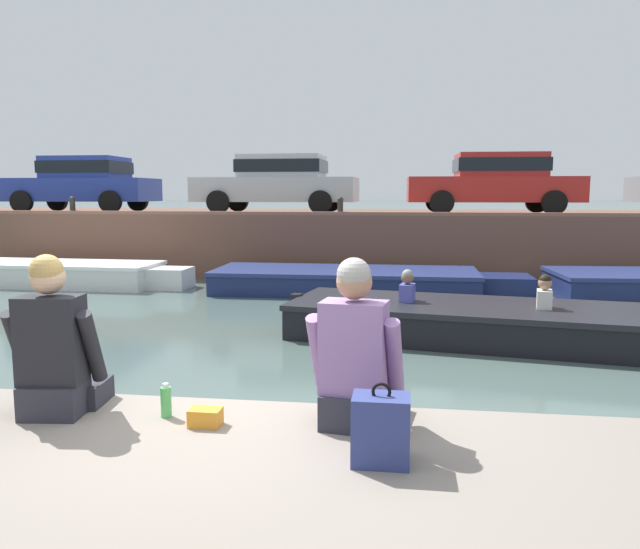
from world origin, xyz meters
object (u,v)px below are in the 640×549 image
object	(u,v)px
mooring_bollard_mid	(340,205)
person_seated_left	(56,353)
car_left_inner_silver	(279,181)
bottle_drink	(166,401)
boat_moored_central_navy	(358,281)
person_seated_right	(355,361)
mooring_bollard_west	(72,204)
motorboat_passing	(501,323)
car_leftmost_blue	(83,182)
boat_moored_west_white	(73,274)
backpack_on_ledge	(381,430)
car_centre_red	(495,181)

from	to	relation	value
mooring_bollard_mid	person_seated_left	bearing A→B (deg)	-92.22
car_left_inner_silver	bottle_drink	size ratio (longest dim) A/B	21.55
car_left_inner_silver	person_seated_left	size ratio (longest dim) A/B	4.55
bottle_drink	boat_moored_central_navy	bearing A→B (deg)	87.86
person_seated_right	mooring_bollard_west	bearing A→B (deg)	125.19
motorboat_passing	car_leftmost_blue	distance (m)	13.15
boat_moored_west_white	backpack_on_ledge	world-z (taller)	backpack_on_ledge
car_centre_red	backpack_on_ledge	size ratio (longest dim) A/B	10.76
person_seated_right	backpack_on_ledge	world-z (taller)	person_seated_right
boat_moored_west_white	car_centre_red	world-z (taller)	car_centre_red
person_seated_left	person_seated_right	size ratio (longest dim) A/B	1.00
bottle_drink	person_seated_right	bearing A→B (deg)	2.01
car_centre_red	person_seated_right	bearing A→B (deg)	-100.76
car_centre_red	backpack_on_ledge	world-z (taller)	car_centre_red
boat_moored_central_navy	person_seated_left	size ratio (longest dim) A/B	7.01
mooring_bollard_mid	car_centre_red	bearing A→B (deg)	21.98
car_centre_red	mooring_bollard_mid	bearing A→B (deg)	-158.02
boat_moored_west_white	backpack_on_ledge	distance (m)	12.93
motorboat_passing	mooring_bollard_west	size ratio (longest dim) A/B	15.44
motorboat_passing	mooring_bollard_mid	distance (m)	6.94
motorboat_passing	car_left_inner_silver	distance (m)	9.29
car_leftmost_blue	mooring_bollard_mid	size ratio (longest dim) A/B	9.26
motorboat_passing	car_centre_red	world-z (taller)	car_centre_red
backpack_on_ledge	person_seated_left	bearing A→B (deg)	167.51
mooring_bollard_west	car_centre_red	bearing A→B (deg)	8.18
car_left_inner_silver	person_seated_left	world-z (taller)	car_left_inner_silver
person_seated_left	person_seated_right	xyz separation A→B (m)	(1.78, 0.06, 0.00)
boat_moored_central_navy	mooring_bollard_west	size ratio (longest dim) A/B	15.20
mooring_bollard_mid	person_seated_right	bearing A→B (deg)	-83.58
backpack_on_ledge	car_centre_red	bearing A→B (deg)	80.29
car_leftmost_blue	person_seated_right	bearing A→B (deg)	-56.52
boat_moored_central_navy	car_centre_red	distance (m)	5.20
car_centre_red	person_seated_left	size ratio (longest dim) A/B	4.55
mooring_bollard_west	bottle_drink	size ratio (longest dim) A/B	2.18
car_leftmost_blue	car_centre_red	xyz separation A→B (m)	(11.35, 0.00, 0.00)
mooring_bollard_mid	person_seated_left	world-z (taller)	mooring_bollard_mid
boat_moored_central_navy	boat_moored_west_white	bearing A→B (deg)	179.66
motorboat_passing	car_leftmost_blue	world-z (taller)	car_leftmost_blue
boat_moored_central_navy	mooring_bollard_west	bearing A→B (deg)	166.42
boat_moored_west_white	mooring_bollard_west	xyz separation A→B (m)	(-0.94, 1.79, 1.58)
boat_moored_west_white	mooring_bollard_mid	size ratio (longest dim) A/B	11.82
car_leftmost_blue	person_seated_right	world-z (taller)	car_leftmost_blue
motorboat_passing	person_seated_left	distance (m)	6.79
car_left_inner_silver	person_seated_left	distance (m)	13.52
car_leftmost_blue	person_seated_right	size ratio (longest dim) A/B	4.27
mooring_bollard_west	boat_moored_west_white	bearing A→B (deg)	-62.28
mooring_bollard_west	mooring_bollard_mid	world-z (taller)	same
car_leftmost_blue	boat_moored_west_white	bearing A→B (deg)	-66.54
boat_moored_central_navy	car_leftmost_blue	xyz separation A→B (m)	(-8.08, 3.38, 2.21)
boat_moored_central_navy	person_seated_left	xyz separation A→B (m)	(-1.04, -10.01, 0.95)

